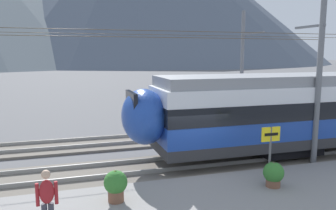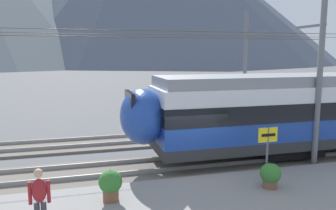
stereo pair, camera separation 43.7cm
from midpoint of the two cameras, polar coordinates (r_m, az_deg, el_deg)
name	(u,v)px [view 1 (the left image)]	position (r m, az deg, el deg)	size (l,w,h in m)	color
ground_plane	(193,173)	(13.90, 3.26, -11.48)	(400.00, 400.00, 0.00)	#565659
track_near	(185,165)	(14.67, 2.05, -10.09)	(120.00, 3.00, 0.28)	#6B6359
track_far	(158,139)	(18.89, -2.45, -5.79)	(120.00, 3.00, 0.28)	#6B6359
catenary_mast_mid	(317,77)	(15.33, 23.21, 4.31)	(40.94, 1.83, 7.21)	slate
catenary_mast_far_side	(243,66)	(22.68, 12.10, 6.48)	(40.94, 2.61, 7.54)	slate
platform_sign	(270,142)	(12.09, 15.99, -6.10)	(0.70, 0.08, 2.02)	#59595B
passenger_walking	(47,199)	(9.21, -21.15, -14.64)	(0.53, 0.22, 1.69)	#383842
potted_plant_platform_edge	(116,184)	(10.70, -10.06, -13.05)	(0.73, 0.73, 0.98)	brown
potted_plant_by_shelter	(274,173)	(12.15, 16.46, -11.05)	(0.71, 0.71, 0.86)	brown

